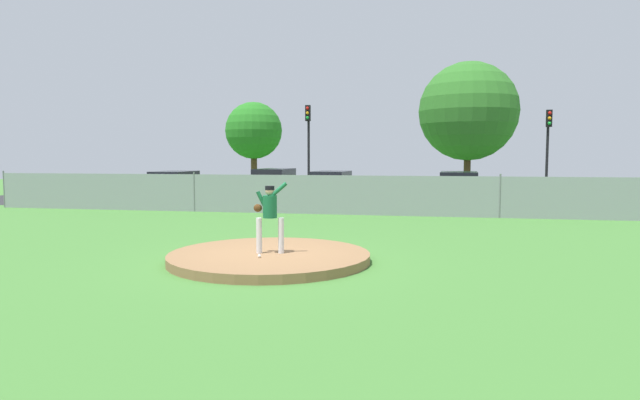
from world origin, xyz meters
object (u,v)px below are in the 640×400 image
parked_car_silver (175,187)px  parked_car_charcoal (459,190)px  baseball (259,256)px  traffic_cone_orange (579,207)px  traffic_light_near (308,135)px  parked_car_champagne (274,187)px  pitcher_youth (269,212)px  parked_car_white (331,188)px  traffic_light_far (548,139)px

parked_car_silver → parked_car_charcoal: bearing=-0.6°
baseball → traffic_cone_orange: size_ratio=0.13×
traffic_light_near → parked_car_champagne: bearing=-101.2°
baseball → parked_car_charcoal: 16.10m
parked_car_charcoal → parked_car_silver: size_ratio=0.98×
baseball → parked_car_champagne: (-3.97, 15.09, 0.61)m
parked_car_charcoal → parked_car_champagne: bearing=-178.9°
pitcher_youth → parked_car_white: size_ratio=0.37×
parked_car_silver → parked_car_white: parked_car_white is taller
pitcher_youth → baseball: size_ratio=22.02×
traffic_cone_orange → traffic_light_far: size_ratio=0.11×
parked_car_white → traffic_cone_orange: size_ratio=7.93×
parked_car_silver → traffic_light_far: (19.53, 4.09, 2.54)m
parked_car_silver → baseball: bearing=-58.1°
baseball → parked_car_champagne: parked_car_champagne is taller
pitcher_youth → parked_car_charcoal: pitcher_youth is taller
baseball → traffic_cone_orange: traffic_cone_orange is taller
traffic_light_far → traffic_light_near: bearing=-179.2°
parked_car_charcoal → traffic_light_near: (-8.24, 4.06, 2.80)m
parked_car_white → parked_car_charcoal: bearing=-1.4°
parked_car_white → traffic_cone_orange: (11.03, -2.21, -0.52)m
traffic_light_near → traffic_light_far: bearing=0.8°
parked_car_charcoal → baseball: bearing=-108.5°
traffic_light_near → parked_car_white: bearing=-62.6°
parked_car_white → traffic_light_far: 12.05m
parked_car_charcoal → parked_car_champagne: (-9.08, -0.17, 0.05)m
parked_car_silver → traffic_cone_orange: (19.51, -2.22, -0.52)m
baseball → traffic_light_near: traffic_light_near is taller
pitcher_youth → parked_car_silver: (-9.65, 14.85, -0.37)m
parked_car_charcoal → parked_car_white: (-6.21, 0.15, -0.01)m
parked_car_white → pitcher_youth: bearing=-85.5°
baseball → traffic_light_far: traffic_light_far is taller
traffic_cone_orange → parked_car_champagne: bearing=172.3°
pitcher_youth → parked_car_champagne: bearing=105.5°
pitcher_youth → parked_car_silver: 17.72m
traffic_cone_orange → pitcher_youth: bearing=-128.0°
parked_car_silver → traffic_light_far: 20.11m
traffic_light_near → parked_car_silver: bearing=-148.9°
baseball → traffic_cone_orange: 16.52m
parked_car_charcoal → parked_car_white: 6.21m
parked_car_silver → pitcher_youth: bearing=-57.0°
parked_car_silver → parked_car_white: size_ratio=1.10×
parked_car_champagne → traffic_light_near: size_ratio=0.90×
pitcher_youth → parked_car_charcoal: bearing=71.1°
parked_car_charcoal → pitcher_youth: bearing=-108.9°
pitcher_youth → parked_car_white: (-1.17, 14.84, -0.37)m
pitcher_youth → baseball: 1.08m
parked_car_charcoal → traffic_light_near: bearing=153.8°
parked_car_charcoal → parked_car_silver: bearing=179.4°
baseball → parked_car_white: parked_car_white is taller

